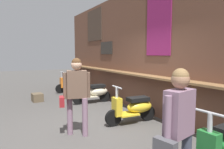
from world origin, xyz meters
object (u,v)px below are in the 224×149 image
object	(u,v)px
scooter_yellow	(134,108)
shopper_with_handbag	(178,122)
shopper_browsing	(76,89)
merchandise_crate	(37,97)
scooter_cream	(94,92)
scooter_orange	(73,84)

from	to	relation	value
scooter_yellow	shopper_with_handbag	distance (m)	2.78
shopper_browsing	merchandise_crate	xyz separation A→B (m)	(-3.72, -0.20, -0.86)
scooter_cream	merchandise_crate	xyz separation A→B (m)	(-1.22, -1.73, -0.24)
scooter_cream	shopper_browsing	world-z (taller)	shopper_browsing
scooter_yellow	merchandise_crate	size ratio (longest dim) A/B	3.14
scooter_orange	scooter_cream	xyz separation A→B (m)	(2.35, -0.00, 0.00)
scooter_orange	merchandise_crate	distance (m)	2.08
scooter_orange	shopper_browsing	world-z (taller)	shopper_browsing
scooter_orange	shopper_browsing	bearing A→B (deg)	73.49
scooter_cream	shopper_browsing	xyz separation A→B (m)	(2.49, -1.54, 0.62)
scooter_cream	scooter_yellow	xyz separation A→B (m)	(2.44, -0.00, 0.00)
scooter_orange	scooter_yellow	xyz separation A→B (m)	(4.79, -0.00, 0.00)
scooter_yellow	scooter_cream	bearing A→B (deg)	-85.79
scooter_orange	scooter_yellow	size ratio (longest dim) A/B	1.00
merchandise_crate	scooter_cream	bearing A→B (deg)	54.78
scooter_cream	shopper_browsing	size ratio (longest dim) A/B	0.85
shopper_with_handbag	shopper_browsing	bearing A→B (deg)	177.62
merchandise_crate	scooter_orange	bearing A→B (deg)	123.07
scooter_orange	shopper_with_handbag	distance (m)	7.37
scooter_orange	scooter_cream	size ratio (longest dim) A/B	1.00
scooter_yellow	scooter_orange	bearing A→B (deg)	-85.79
scooter_orange	shopper_browsing	size ratio (longest dim) A/B	0.84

